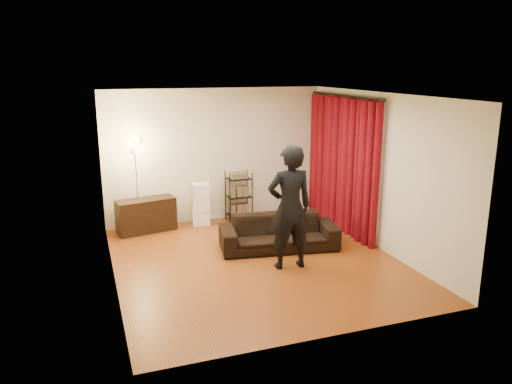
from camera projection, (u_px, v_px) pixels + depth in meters
name	position (u px, v px, depth m)	size (l,w,h in m)	color
floor	(256.00, 261.00, 8.21)	(5.00, 5.00, 0.00)	brown
ceiling	(256.00, 95.00, 7.54)	(5.00, 5.00, 0.00)	white
wall_back	(215.00, 155.00, 10.16)	(5.00, 5.00, 0.00)	beige
wall_front	(331.00, 229.00, 5.60)	(5.00, 5.00, 0.00)	beige
wall_left	(109.00, 194.00, 7.15)	(5.00, 5.00, 0.00)	beige
wall_right	(379.00, 172.00, 8.60)	(5.00, 5.00, 0.00)	beige
curtain_rod	(345.00, 96.00, 9.30)	(0.04, 0.04, 2.65)	black
curtain	(341.00, 165.00, 9.61)	(0.22, 2.65, 2.55)	#69080E
sofa	(279.00, 232.00, 8.72)	(2.03, 0.80, 0.59)	black
person	(290.00, 207.00, 7.75)	(0.72, 0.47, 1.98)	black
media_cabinet	(146.00, 215.00, 9.62)	(1.11, 0.42, 0.65)	black
storage_boxes	(201.00, 204.00, 10.00)	(0.35, 0.28, 0.86)	silver
wire_shelf	(239.00, 197.00, 10.23)	(0.47, 0.33, 1.04)	black
floor_lamp	(137.00, 187.00, 9.34)	(0.33, 0.33, 1.85)	silver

